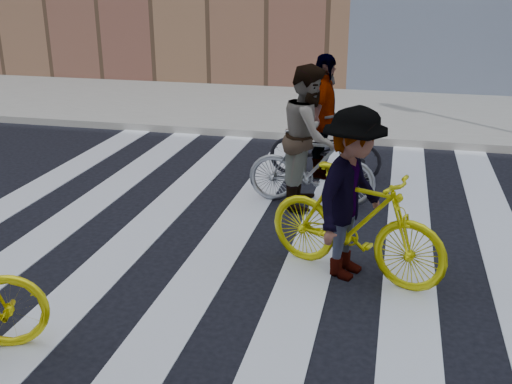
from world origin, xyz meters
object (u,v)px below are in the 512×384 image
(bike_silver_mid, at_px, (312,168))
(rider_mid, at_px, (309,136))
(bike_yellow_right, at_px, (355,223))
(rider_right, at_px, (352,194))
(bike_dark_rear, at_px, (325,148))
(rider_rear, at_px, (323,117))

(bike_silver_mid, bearing_deg, rider_mid, 89.88)
(rider_mid, bearing_deg, bike_yellow_right, -158.32)
(bike_yellow_right, xyz_separation_m, rider_right, (-0.05, 0.00, 0.32))
(bike_dark_rear, relative_size, rider_mid, 0.92)
(bike_silver_mid, relative_size, rider_rear, 0.92)
(bike_yellow_right, height_order, rider_rear, rider_rear)
(bike_dark_rear, relative_size, rider_rear, 0.93)
(rider_mid, bearing_deg, rider_rear, -1.65)
(rider_right, bearing_deg, rider_mid, 41.50)
(rider_right, bearing_deg, bike_yellow_right, -69.06)
(bike_yellow_right, xyz_separation_m, rider_rear, (-0.77, 3.26, 0.37))
(rider_mid, height_order, rider_right, rider_mid)
(rider_mid, bearing_deg, rider_right, -159.56)
(rider_right, bearing_deg, bike_silver_mid, 40.25)
(bike_dark_rear, bearing_deg, rider_rear, 93.59)
(bike_dark_rear, relative_size, rider_right, 0.98)
(bike_yellow_right, distance_m, rider_mid, 2.21)
(bike_dark_rear, bearing_deg, rider_mid, 179.75)
(bike_silver_mid, height_order, rider_right, rider_right)
(bike_yellow_right, relative_size, rider_right, 1.09)
(rider_rear, bearing_deg, bike_yellow_right, -163.03)
(bike_silver_mid, bearing_deg, rider_right, -160.81)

